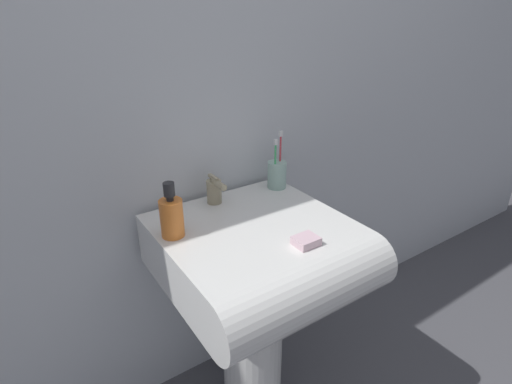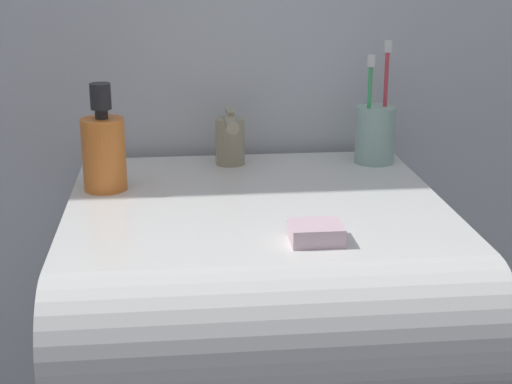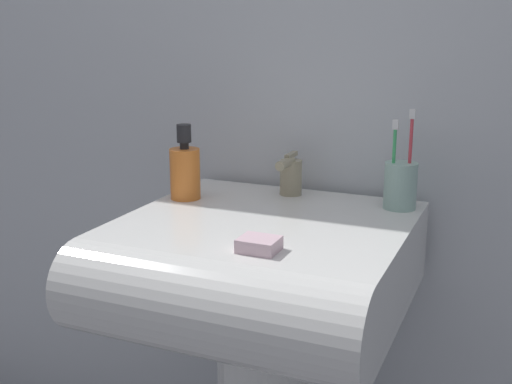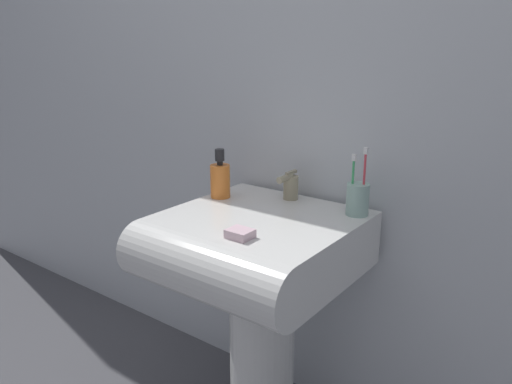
% 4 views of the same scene
% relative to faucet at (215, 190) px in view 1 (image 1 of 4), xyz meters
% --- Properties ---
extents(wall_back, '(5.00, 0.05, 2.40)m').
position_rel_faucet_xyz_m(wall_back, '(0.02, 0.11, 0.36)').
color(wall_back, silver).
rests_on(wall_back, ground).
extents(sink_pedestal, '(0.21, 0.21, 0.62)m').
position_rel_faucet_xyz_m(sink_pedestal, '(0.02, -0.19, -0.53)').
color(sink_pedestal, white).
rests_on(sink_pedestal, ground).
extents(sink_basin, '(0.56, 0.59, 0.17)m').
position_rel_faucet_xyz_m(sink_basin, '(0.02, -0.25, -0.13)').
color(sink_basin, white).
rests_on(sink_basin, sink_pedestal).
extents(faucet, '(0.05, 0.10, 0.10)m').
position_rel_faucet_xyz_m(faucet, '(0.00, 0.00, 0.00)').
color(faucet, tan).
rests_on(faucet, sink_basin).
extents(toothbrush_cup, '(0.07, 0.07, 0.21)m').
position_rel_faucet_xyz_m(toothbrush_cup, '(0.25, -0.01, 0.00)').
color(toothbrush_cup, '#99BFB2').
rests_on(toothbrush_cup, sink_basin).
extents(soap_bottle, '(0.07, 0.07, 0.17)m').
position_rel_faucet_xyz_m(soap_bottle, '(-0.20, -0.12, 0.02)').
color(soap_bottle, orange).
rests_on(soap_bottle, sink_basin).
extents(bar_soap, '(0.07, 0.06, 0.02)m').
position_rel_faucet_xyz_m(bar_soap, '(0.08, -0.38, -0.04)').
color(bar_soap, silver).
rests_on(bar_soap, sink_basin).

